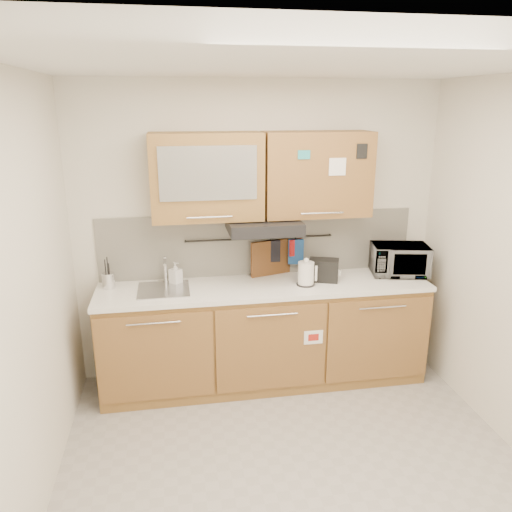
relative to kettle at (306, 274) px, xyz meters
name	(u,v)px	position (x,y,z in m)	size (l,w,h in m)	color
floor	(297,471)	(-0.34, -1.13, -1.01)	(3.20, 3.20, 0.00)	#9E9993
ceiling	(308,63)	(-0.34, -1.13, 1.59)	(3.20, 3.20, 0.00)	white
wall_back	(259,233)	(-0.34, 0.37, 0.29)	(3.20, 3.20, 0.00)	silver
wall_left	(21,310)	(-1.94, -1.13, 0.29)	(3.00, 3.00, 0.00)	silver
base_cabinet	(265,339)	(-0.34, 0.06, -0.61)	(2.80, 0.64, 0.88)	olive
countertop	(265,287)	(-0.34, 0.06, -0.11)	(2.82, 0.62, 0.04)	white
backsplash	(259,244)	(-0.34, 0.36, 0.19)	(2.80, 0.02, 0.56)	silver
upper_cabinets	(262,175)	(-0.35, 0.20, 0.82)	(1.82, 0.37, 0.70)	olive
range_hood	(264,226)	(-0.34, 0.12, 0.41)	(0.60, 0.46, 0.10)	black
sink	(164,289)	(-1.19, 0.08, -0.09)	(0.42, 0.40, 0.26)	silver
utensil_rail	(260,238)	(-0.34, 0.32, 0.25)	(0.02, 0.02, 1.30)	black
utensil_crock	(108,280)	(-1.64, 0.20, -0.03)	(0.12, 0.12, 0.27)	silver
kettle	(306,274)	(0.00, 0.00, 0.00)	(0.18, 0.17, 0.24)	white
toaster	(324,270)	(0.18, 0.08, 0.00)	(0.29, 0.23, 0.19)	black
microwave	(399,260)	(0.90, 0.13, 0.04)	(0.49, 0.33, 0.27)	#999999
soap_bottle	(176,273)	(-1.09, 0.22, 0.00)	(0.09, 0.09, 0.19)	#999999
cutting_board	(271,266)	(-0.24, 0.31, -0.01)	(0.38, 0.03, 0.47)	brown
oven_mitt	(296,252)	(-0.01, 0.31, 0.11)	(0.14, 0.03, 0.23)	navy
dark_pouch	(273,251)	(-0.22, 0.31, 0.13)	(0.12, 0.04, 0.20)	black
pot_holder	(295,247)	(-0.02, 0.31, 0.15)	(0.12, 0.02, 0.15)	#AB1618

